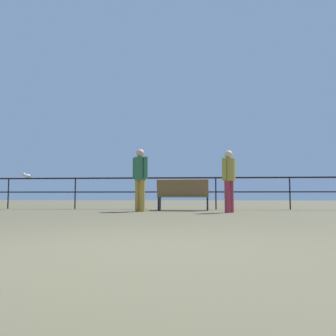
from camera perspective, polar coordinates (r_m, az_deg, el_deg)
The scene contains 6 objects.
ground_plane at distance 2.99m, azimuth -7.00°, elevation -13.39°, with size 60.00×60.00×0.00m, color brown.
pier_railing at distance 11.82m, azimuth 1.92°, elevation -2.81°, with size 21.65×0.05×1.07m.
bench_near_left at distance 10.89m, azimuth 2.42°, elevation -4.16°, with size 1.61×0.69×0.95m.
person_by_bench at distance 10.23m, azimuth -4.54°, elevation -1.23°, with size 0.49×0.39×1.81m.
person_at_railing at distance 9.68m, azimuth 9.83°, elevation -1.41°, with size 0.39×0.44×1.69m.
seagull_on_rail at distance 13.23m, azimuth -21.94°, elevation -1.14°, with size 0.36×0.24×0.18m.
Camera 1 is at (0.60, -2.89, 0.47)m, focal length 37.64 mm.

